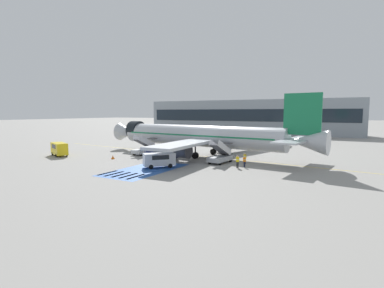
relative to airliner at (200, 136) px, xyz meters
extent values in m
plane|color=gray|center=(0.37, 0.10, -3.68)|extent=(600.00, 600.00, 0.00)
cube|color=gold|center=(-0.64, 0.07, -3.67)|extent=(76.87, 8.39, 0.01)
cube|color=#2856A8|center=(-0.64, -15.53, -3.67)|extent=(6.69, 13.33, 0.01)
cube|color=silver|center=(-3.64, -19.74, -3.67)|extent=(0.44, 3.60, 0.01)
cube|color=silver|center=(-2.44, -19.74, -3.67)|extent=(0.44, 3.60, 0.01)
cube|color=silver|center=(-1.24, -19.74, -3.67)|extent=(0.44, 3.60, 0.01)
cube|color=silver|center=(-0.04, -19.74, -3.67)|extent=(0.44, 3.60, 0.01)
cube|color=silver|center=(1.16, -19.74, -3.67)|extent=(0.44, 3.60, 0.01)
cylinder|color=#B7BCC4|center=(-0.64, 0.07, 0.03)|extent=(33.51, 7.39, 3.88)
cone|color=#B7BCC4|center=(-19.31, 2.06, 0.03)|extent=(4.65, 4.24, 3.80)
cone|color=#B7BCC4|center=(18.80, -2.00, 0.03)|extent=(6.19, 4.32, 3.73)
cylinder|color=black|center=(-16.42, 1.75, 0.52)|extent=(2.73, 4.15, 3.92)
cube|color=#197A4C|center=(-0.64, 0.07, 0.23)|extent=(30.87, 7.18, 0.24)
cube|color=#B7BCC4|center=(1.70, -8.72, -0.55)|extent=(5.20, 16.36, 0.44)
cylinder|color=#38383D|center=(0.36, -7.21, -1.92)|extent=(3.14, 2.54, 2.24)
cube|color=#B7BCC4|center=(3.51, 8.17, -0.55)|extent=(8.46, 16.86, 0.44)
cylinder|color=#38383D|center=(1.87, 6.97, -1.92)|extent=(3.14, 2.54, 2.24)
cube|color=#197A4C|center=(17.93, -1.91, 4.09)|extent=(5.44, 0.93, 6.17)
cube|color=#B7BCC4|center=(16.96, -5.52, 0.23)|extent=(4.13, 6.55, 0.24)
cube|color=#B7BCC4|center=(17.75, 1.82, 0.23)|extent=(4.13, 6.55, 0.24)
cylinder|color=#38383D|center=(-12.22, 1.30, -1.81)|extent=(0.20, 0.20, 2.90)
cylinder|color=black|center=(-12.22, 1.30, -3.26)|extent=(0.86, 0.37, 0.84)
cylinder|color=#38383D|center=(0.66, -3.13, -1.84)|extent=(0.24, 0.24, 2.58)
cylinder|color=black|center=(0.66, -3.13, -3.13)|extent=(1.16, 0.71, 1.10)
cylinder|color=#38383D|center=(1.30, 2.92, -1.84)|extent=(0.24, 0.24, 2.58)
cylinder|color=black|center=(1.30, 2.92, -3.13)|extent=(1.16, 0.71, 1.10)
cube|color=#ADB2BA|center=(-10.22, -3.48, -2.98)|extent=(2.70, 5.01, 0.70)
cylinder|color=black|center=(-10.98, -1.71, -3.33)|extent=(0.29, 0.72, 0.70)
cylinder|color=black|center=(-9.12, -1.91, -3.33)|extent=(0.29, 0.72, 0.70)
cylinder|color=black|center=(-11.33, -5.05, -3.33)|extent=(0.29, 0.72, 0.70)
cylinder|color=black|center=(-9.47, -5.25, -3.33)|extent=(0.29, 0.72, 0.70)
cube|color=#4C4C51|center=(-10.22, -3.48, -1.69)|extent=(1.86, 4.27, 2.02)
cube|color=#4C4C51|center=(-9.98, -1.21, -0.75)|extent=(1.76, 1.27, 0.12)
cube|color=silver|center=(-10.99, -3.39, -1.22)|extent=(0.53, 4.46, 2.74)
cube|color=silver|center=(-9.46, -3.56, -1.22)|extent=(0.53, 4.46, 2.74)
cube|color=#ADB2BA|center=(6.32, -5.24, -2.98)|extent=(2.70, 5.01, 0.70)
cylinder|color=black|center=(5.57, -3.47, -3.33)|extent=(0.29, 0.72, 0.70)
cylinder|color=black|center=(7.43, -3.67, -3.33)|extent=(0.29, 0.72, 0.70)
cylinder|color=black|center=(5.22, -6.81, -3.33)|extent=(0.29, 0.72, 0.70)
cylinder|color=black|center=(7.08, -7.01, -3.33)|extent=(0.29, 0.72, 0.70)
cube|color=#4C4C51|center=(6.32, -5.24, -1.66)|extent=(1.86, 4.28, 2.08)
cube|color=#4C4C51|center=(6.57, -2.97, -0.69)|extent=(1.76, 1.27, 0.12)
cube|color=silver|center=(5.56, -5.16, -1.18)|extent=(0.54, 4.47, 2.80)
cube|color=silver|center=(7.09, -5.32, -1.18)|extent=(0.54, 4.47, 2.80)
cube|color=#38383D|center=(6.86, 23.96, -2.90)|extent=(8.80, 2.72, 0.60)
cube|color=silver|center=(2.59, 23.85, -2.40)|extent=(2.00, 2.42, 1.60)
cube|color=black|center=(1.62, 23.83, -2.08)|extent=(0.09, 2.00, 0.70)
cylinder|color=#B7BCC4|center=(7.25, 23.97, -1.46)|extent=(6.08, 2.43, 2.28)
cylinder|color=gold|center=(7.25, 23.97, -1.46)|extent=(0.41, 2.33, 2.33)
cylinder|color=black|center=(3.01, 22.68, -3.20)|extent=(0.97, 0.30, 0.96)
cylinder|color=black|center=(2.95, 25.05, -3.20)|extent=(0.97, 0.30, 0.96)
cylinder|color=black|center=(7.38, 22.79, -3.20)|extent=(0.97, 0.30, 0.96)
cylinder|color=black|center=(7.32, 25.16, -3.20)|extent=(0.97, 0.30, 0.96)
cylinder|color=black|center=(9.80, 22.85, -3.20)|extent=(0.97, 0.30, 0.96)
cylinder|color=black|center=(9.74, 25.22, -3.20)|extent=(0.97, 0.30, 0.96)
cube|color=#1E234C|center=(-3.62, -7.28, -2.45)|extent=(5.16, 5.36, 1.82)
cube|color=black|center=(-3.62, -7.28, -2.05)|extent=(3.51, 3.57, 0.65)
cylinder|color=black|center=(-3.14, -5.41, -3.36)|extent=(0.58, 0.61, 0.64)
cylinder|color=black|center=(-1.80, -6.65, -3.36)|extent=(0.58, 0.61, 0.64)
cylinder|color=black|center=(-5.44, -7.90, -3.36)|extent=(0.58, 0.61, 0.64)
cylinder|color=black|center=(-4.09, -9.14, -3.36)|extent=(0.58, 0.61, 0.64)
cube|color=yellow|center=(-22.81, -12.51, -2.31)|extent=(5.09, 3.61, 2.10)
cube|color=black|center=(-22.81, -12.51, -1.85)|extent=(3.15, 2.80, 0.76)
cylinder|color=black|center=(-24.50, -12.75, -3.36)|extent=(0.67, 0.43, 0.64)
cylinder|color=black|center=(-23.81, -11.13, -3.36)|extent=(0.67, 0.43, 0.64)
cylinder|color=black|center=(-21.81, -13.89, -3.36)|extent=(0.67, 0.43, 0.64)
cylinder|color=black|center=(-21.13, -12.28, -3.36)|extent=(0.67, 0.43, 0.64)
cube|color=silver|center=(0.13, -13.19, -2.46)|extent=(4.36, 4.59, 1.80)
cube|color=black|center=(0.13, -13.19, -2.06)|extent=(3.03, 3.08, 0.65)
cylinder|color=black|center=(-0.18, -14.80, -3.36)|extent=(0.57, 0.61, 0.64)
cylinder|color=black|center=(-1.42, -13.69, -3.36)|extent=(0.57, 0.61, 0.64)
cylinder|color=black|center=(1.69, -12.70, -3.36)|extent=(0.57, 0.61, 0.64)
cylinder|color=black|center=(0.44, -11.59, -3.36)|extent=(0.57, 0.61, 0.64)
cylinder|color=#191E38|center=(10.97, -6.94, -3.27)|extent=(0.14, 0.14, 0.81)
cylinder|color=#191E38|center=(10.83, -6.85, -3.27)|extent=(0.14, 0.14, 0.81)
cube|color=orange|center=(10.90, -6.90, -2.54)|extent=(0.47, 0.41, 0.64)
cube|color=silver|center=(10.90, -6.90, -2.54)|extent=(0.49, 0.42, 0.06)
sphere|color=beige|center=(10.90, -6.90, -2.11)|extent=(0.22, 0.22, 0.22)
cylinder|color=#2D2D33|center=(10.04, -3.99, -3.27)|extent=(0.14, 0.14, 0.82)
cylinder|color=#2D2D33|center=(9.87, -3.99, -3.27)|extent=(0.14, 0.14, 0.82)
cube|color=yellow|center=(9.96, -3.99, -2.54)|extent=(0.42, 0.22, 0.65)
cube|color=silver|center=(9.96, -3.99, -2.54)|extent=(0.43, 0.23, 0.06)
sphere|color=beige|center=(9.96, -3.99, -2.10)|extent=(0.22, 0.22, 0.22)
cylinder|color=black|center=(10.15, -8.00, -3.23)|extent=(0.14, 0.14, 0.90)
cylinder|color=black|center=(10.32, -7.98, -3.23)|extent=(0.14, 0.14, 0.90)
cube|color=yellow|center=(10.23, -7.99, -2.42)|extent=(0.44, 0.26, 0.71)
cube|color=silver|center=(10.23, -7.99, -2.42)|extent=(0.45, 0.28, 0.06)
sphere|color=tan|center=(10.23, -7.99, -1.94)|extent=(0.24, 0.24, 0.24)
cone|color=orange|center=(-11.55, -10.49, -3.33)|extent=(0.62, 0.62, 0.69)
cylinder|color=white|center=(-11.55, -10.49, -3.30)|extent=(0.34, 0.34, 0.08)
cube|color=#89939E|center=(-12.33, 63.47, 2.63)|extent=(80.57, 12.00, 12.61)
cube|color=#19232D|center=(-12.33, 57.42, 3.26)|extent=(77.35, 0.10, 4.41)
camera|label=1|loc=(25.17, -48.52, 4.35)|focal=28.00mm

